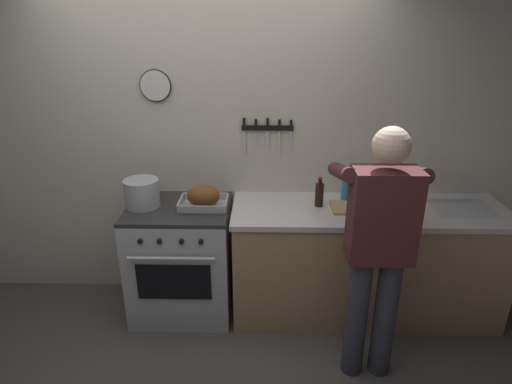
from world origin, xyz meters
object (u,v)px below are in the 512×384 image
person_cook (378,243)px  roasting_pan (203,198)px  bottle_soy_sauce (319,194)px  bottle_hot_sauce (385,188)px  stove (182,259)px  stock_pot (142,193)px  cutting_board (356,208)px  bottle_dish_soap (345,189)px

person_cook → roasting_pan: bearing=73.5°
person_cook → bottle_soy_sauce: size_ratio=7.32×
person_cook → bottle_hot_sauce: size_ratio=7.79×
stove → bottle_soy_sauce: bottle_soy_sauce is taller
bottle_hot_sauce → stock_pot: bearing=-174.6°
cutting_board → bottle_soy_sauce: (-0.27, 0.05, 0.08)m
stock_pot → bottle_hot_sauce: 1.84m
bottle_hot_sauce → cutting_board: bearing=-142.4°
cutting_board → bottle_soy_sauce: bearing=169.2°
stove → bottle_hot_sauce: size_ratio=4.23×
stove → roasting_pan: bearing=-3.0°
bottle_soy_sauce → person_cook: bearing=-67.3°
stock_pot → bottle_dish_soap: size_ratio=1.06×
stove → person_cook: person_cook is taller
bottle_soy_sauce → bottle_dish_soap: bearing=23.2°
stock_pot → cutting_board: 1.58m
bottle_dish_soap → bottle_hot_sauce: bearing=10.1°
stock_pot → bottle_hot_sauce: (1.83, 0.17, -0.01)m
bottle_hot_sauce → bottle_soy_sauce: size_ratio=0.94×
bottle_dish_soap → stove: bearing=-174.2°
stock_pot → bottle_soy_sauce: (1.31, 0.03, -0.01)m
person_cook → bottle_soy_sauce: 0.72m
cutting_board → stock_pot: bearing=179.2°
roasting_pan → bottle_hot_sauce: bottle_hot_sauce is taller
stove → bottle_dish_soap: (1.25, 0.13, 0.55)m
bottle_hot_sauce → bottle_dish_soap: 0.32m
person_cook → bottle_hot_sauce: (0.24, 0.81, 0.04)m
roasting_pan → stock_pot: 0.46m
bottle_hot_sauce → bottle_soy_sauce: bottle_soy_sauce is taller
bottle_soy_sauce → stock_pot: bearing=-178.8°
stove → bottle_dish_soap: bearing=5.8°
bottle_hot_sauce → bottle_soy_sauce: 0.54m
stove → stock_pot: bearing=177.6°
bottle_soy_sauce → bottle_dish_soap: (0.21, 0.09, 0.01)m
bottle_hot_sauce → bottle_dish_soap: bottle_dish_soap is taller
roasting_pan → bottle_soy_sauce: bearing=3.2°
stock_pot → bottle_soy_sauce: 1.31m
bottle_hot_sauce → bottle_dish_soap: (-0.31, -0.06, 0.01)m
person_cook → stove: bearing=76.8°
person_cook → roasting_pan: size_ratio=4.72×
cutting_board → bottle_hot_sauce: bottle_hot_sauce is taller
bottle_dish_soap → stock_pot: bearing=-175.6°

